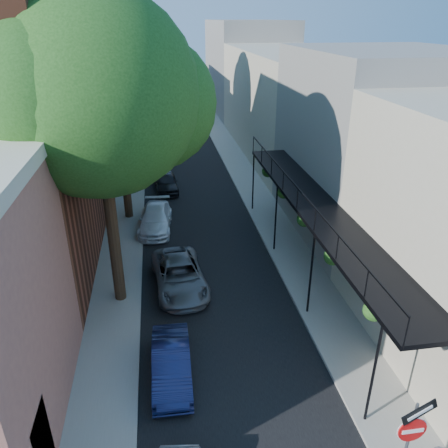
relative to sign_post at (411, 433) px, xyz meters
name	(u,v)px	position (x,y,z in m)	size (l,w,h in m)	color
road_surface	(183,155)	(-3.16, 29.03, -2.03)	(6.00, 64.00, 0.01)	black
sidewalk_left	(133,157)	(-7.16, 29.03, -1.98)	(2.00, 64.00, 0.12)	gray
sidewalk_right	(230,152)	(0.84, 29.03, -1.98)	(2.00, 64.00, 0.12)	gray
buildings_left	(52,99)	(-12.46, 27.79, 2.90)	(10.10, 59.10, 12.00)	#BD7661
buildings_right	(293,98)	(5.83, 28.51, 2.39)	(9.80, 55.00, 10.00)	#B5AD96
sign_post	(411,433)	(0.00, 0.00, 0.00)	(0.89, 0.17, 2.99)	#595B60
oak_near	(111,97)	(-6.53, 9.29, 5.84)	(7.48, 6.80, 11.42)	#342414
oak_mid	(124,88)	(-6.58, 17.26, 5.02)	(6.60, 6.00, 10.20)	#342414
oak_far	(131,50)	(-6.51, 26.30, 6.22)	(7.70, 7.00, 11.90)	#342414
parked_car_b	(171,363)	(-5.12, 4.54, -1.48)	(1.18, 3.38, 1.11)	#161B45
parked_car_c	(180,275)	(-4.56, 9.57, -1.43)	(2.00, 4.34, 1.21)	slate
parked_car_d	(155,219)	(-5.48, 15.41, -1.45)	(1.63, 4.02, 1.17)	white
parked_car_e	(166,182)	(-4.73, 21.08, -1.44)	(1.41, 3.50, 1.19)	black
parked_car_f	(155,161)	(-5.37, 25.64, -1.42)	(1.30, 3.72, 1.22)	slate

